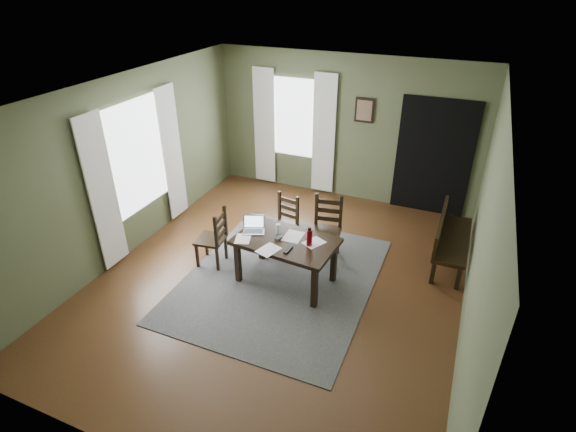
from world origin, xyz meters
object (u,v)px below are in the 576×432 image
at_px(chair_back_left, 284,224).
at_px(water_bottle, 309,237).
at_px(bench, 448,236).
at_px(chair_end, 214,238).
at_px(chair_back_right, 327,229).
at_px(laptop, 254,227).
at_px(dining_table, 286,245).

relative_size(chair_back_left, water_bottle, 3.26).
bearing_deg(chair_back_left, bench, 23.99).
height_order(chair_end, water_bottle, water_bottle).
relative_size(chair_back_right, laptop, 2.67).
bearing_deg(chair_back_left, laptop, -90.35).
distance_m(chair_back_left, water_bottle, 1.15).
bearing_deg(chair_back_left, chair_back_right, 12.35).
bearing_deg(chair_end, laptop, 89.75).
height_order(chair_end, chair_back_right, chair_back_right).
height_order(chair_back_left, bench, chair_back_left).
height_order(dining_table, water_bottle, water_bottle).
xyz_separation_m(chair_back_left, laptop, (-0.14, -0.74, 0.31)).
relative_size(chair_back_left, bench, 0.63).
height_order(bench, laptop, laptop).
xyz_separation_m(chair_back_left, chair_back_right, (0.70, 0.02, 0.05)).
bearing_deg(chair_end, chair_back_right, 112.09).
height_order(chair_back_right, bench, chair_back_right).
distance_m(chair_back_left, chair_back_right, 0.70).
bearing_deg(laptop, chair_back_left, 56.45).
distance_m(chair_back_left, bench, 2.50).
relative_size(chair_back_left, laptop, 2.40).
xyz_separation_m(dining_table, water_bottle, (0.34, -0.00, 0.21)).
bearing_deg(bench, chair_end, 113.47).
bearing_deg(bench, water_bottle, 128.92).
xyz_separation_m(chair_back_right, bench, (1.73, 0.55, -0.01)).
height_order(chair_back_left, chair_back_right, chair_back_right).
relative_size(dining_table, chair_end, 1.57).
height_order(dining_table, laptop, laptop).
bearing_deg(chair_end, chair_back_left, 128.83).
xyz_separation_m(bench, laptop, (-2.57, -1.32, 0.28)).
bearing_deg(dining_table, water_bottle, 4.89).
relative_size(dining_table, bench, 1.02).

